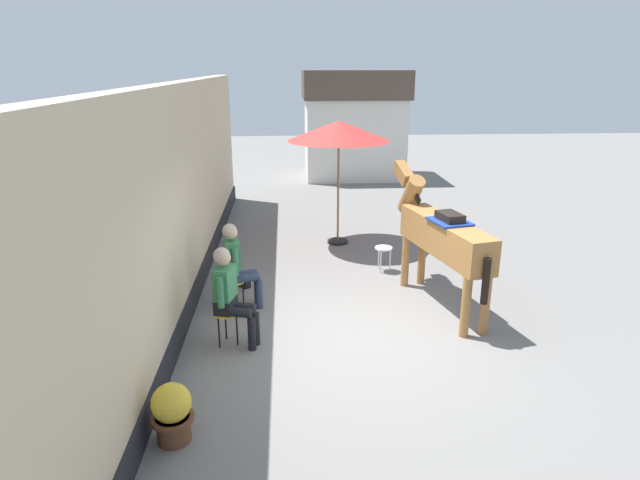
% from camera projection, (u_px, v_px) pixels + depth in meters
% --- Properties ---
extents(ground_plane, '(40.00, 40.00, 0.00)m').
position_uv_depth(ground_plane, '(335.00, 263.00, 10.48)').
color(ground_plane, slate).
extents(pub_facade_wall, '(0.34, 14.00, 3.40)m').
position_uv_depth(pub_facade_wall, '(181.00, 207.00, 8.43)').
color(pub_facade_wall, '#CCB793').
rests_on(pub_facade_wall, ground_plane).
extents(distant_cottage, '(3.40, 2.60, 3.50)m').
position_uv_depth(distant_cottage, '(354.00, 123.00, 18.11)').
color(distant_cottage, silver).
rests_on(distant_cottage, ground_plane).
extents(seated_visitor_near, '(0.61, 0.48, 1.39)m').
position_uv_depth(seated_visitor_near, '(230.00, 292.00, 7.18)').
color(seated_visitor_near, gold).
rests_on(seated_visitor_near, ground_plane).
extents(seated_visitor_far, '(0.61, 0.48, 1.39)m').
position_uv_depth(seated_visitor_far, '(237.00, 262.00, 8.28)').
color(seated_visitor_far, gold).
rests_on(seated_visitor_far, ground_plane).
extents(saddled_horse_center, '(0.96, 2.95, 2.06)m').
position_uv_depth(saddled_horse_center, '(441.00, 235.00, 8.32)').
color(saddled_horse_center, '#9E6B38').
rests_on(saddled_horse_center, ground_plane).
extents(flower_planter_near, '(0.43, 0.43, 0.64)m').
position_uv_depth(flower_planter_near, '(172.00, 412.00, 5.42)').
color(flower_planter_near, brown).
rests_on(flower_planter_near, ground_plane).
extents(cafe_parasol, '(2.10, 2.10, 2.58)m').
position_uv_depth(cafe_parasol, '(339.00, 132.00, 10.94)').
color(cafe_parasol, black).
rests_on(cafe_parasol, ground_plane).
extents(spare_stool_white, '(0.32, 0.32, 0.46)m').
position_uv_depth(spare_stool_white, '(384.00, 250.00, 9.95)').
color(spare_stool_white, white).
rests_on(spare_stool_white, ground_plane).
extents(satchel_bag, '(0.27, 0.29, 0.20)m').
position_uv_depth(satchel_bag, '(243.00, 281.00, 9.33)').
color(satchel_bag, black).
rests_on(satchel_bag, ground_plane).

